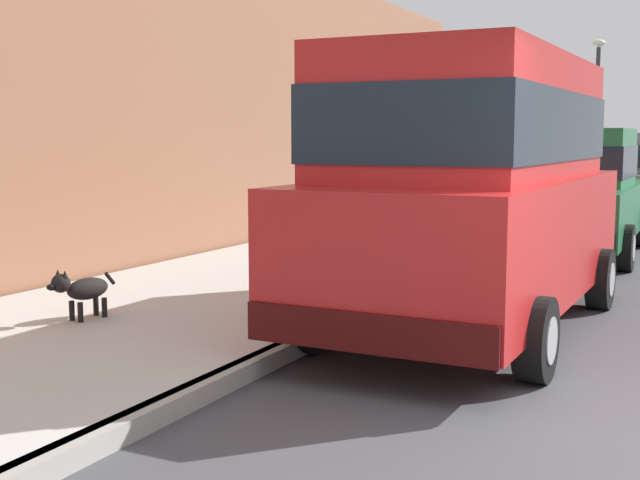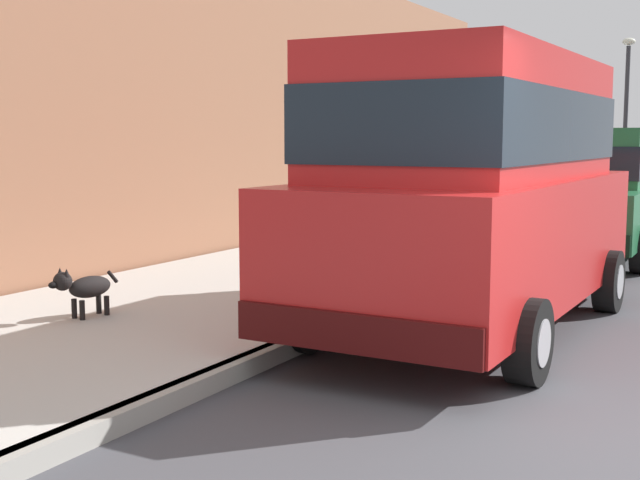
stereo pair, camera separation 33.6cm
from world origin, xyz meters
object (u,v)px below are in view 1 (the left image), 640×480
(car_green_sedan, at_px, (574,191))
(car_grey_hatchback, at_px, (620,177))
(street_lamp, at_px, (597,98))
(car_red_van, at_px, (473,180))
(car_black_hatchback, at_px, (640,170))
(dog_black, at_px, (82,289))

(car_green_sedan, relative_size, car_grey_hatchback, 1.21)
(car_grey_hatchback, height_order, street_lamp, street_lamp)
(car_green_sedan, bearing_deg, car_grey_hatchback, 89.15)
(car_red_van, bearing_deg, street_lamp, 94.44)
(car_black_hatchback, distance_m, dog_black, 17.43)
(car_grey_hatchback, bearing_deg, dog_black, -104.11)
(car_green_sedan, height_order, dog_black, car_green_sedan)
(street_lamp, bearing_deg, car_black_hatchback, -58.97)
(car_grey_hatchback, bearing_deg, car_green_sedan, -90.85)
(car_green_sedan, bearing_deg, car_black_hatchback, 89.53)
(dog_black, height_order, street_lamp, street_lamp)
(car_green_sedan, xyz_separation_m, dog_black, (-3.11, -7.38, -0.55))
(dog_black, relative_size, street_lamp, 0.17)
(car_black_hatchback, distance_m, street_lamp, 3.46)
(car_red_van, relative_size, street_lamp, 1.12)
(car_red_van, relative_size, dog_black, 6.57)
(car_grey_hatchback, xyz_separation_m, dog_black, (-3.19, -12.69, -0.55))
(car_grey_hatchback, bearing_deg, car_black_hatchback, 89.99)
(car_green_sedan, relative_size, dog_black, 6.14)
(car_grey_hatchback, height_order, car_black_hatchback, same)
(car_red_van, height_order, street_lamp, street_lamp)
(car_black_hatchback, relative_size, street_lamp, 0.86)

